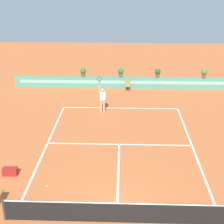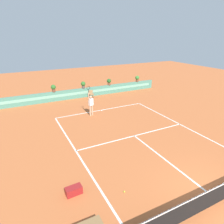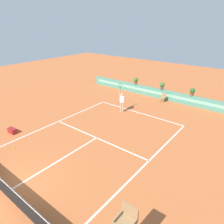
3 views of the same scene
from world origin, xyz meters
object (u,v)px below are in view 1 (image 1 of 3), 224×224
Objects in this scene: tennis_ball_near_baseline at (47,186)px; potted_plant_far_right at (204,73)px; ball_kid_chair at (128,85)px; potted_plant_centre at (121,72)px; potted_plant_right at (158,72)px; gear_bag at (10,171)px; tennis_player at (102,98)px; potted_plant_left at (83,72)px.

tennis_ball_near_baseline is 17.42m from potted_plant_far_right.
ball_kid_chair is 1.17× the size of potted_plant_centre.
potted_plant_right is 1.00× the size of potted_plant_far_right.
potted_plant_far_right is at bearing 0.00° from potted_plant_right.
potted_plant_right is at bearing 58.13° from gear_bag.
potted_plant_far_right reaches higher than ball_kid_chair.
potted_plant_far_right is (12.04, 13.24, 1.23)m from gear_bag.
potted_plant_centre is (-0.59, 0.73, 0.93)m from ball_kid_chair.
gear_bag is 0.27× the size of tennis_player.
ball_kid_chair is 1.33m from potted_plant_centre.
tennis_ball_near_baseline is at bearing -102.72° from potted_plant_centre.
ball_kid_chair is 12.50× the size of tennis_ball_near_baseline.
ball_kid_chair is 1.21× the size of gear_bag.
gear_bag is 14.27m from potted_plant_centre.
tennis_ball_near_baseline is at bearing -24.85° from gear_bag.
potted_plant_left and potted_plant_far_right have the same top height.
tennis_player is 9.17m from tennis_ball_near_baseline.
tennis_player is 9.65m from potted_plant_far_right.
tennis_player reaches higher than tennis_ball_near_baseline.
ball_kid_chair reaches higher than tennis_ball_near_baseline.
gear_bag is 15.64m from potted_plant_right.
potted_plant_far_right is at bearing 54.58° from tennis_ball_near_baseline.
potted_plant_left is at bearing 110.10° from tennis_player.
tennis_player is 3.57× the size of potted_plant_right.
tennis_player is at bearing -102.93° from potted_plant_centre.
tennis_player reaches higher than potted_plant_centre.
potted_plant_far_right is 1.00× the size of potted_plant_centre.
tennis_ball_near_baseline is at bearing -90.25° from potted_plant_left.
potted_plant_right is (6.26, 14.15, 1.38)m from tennis_ball_near_baseline.
potted_plant_right is (2.47, 0.73, 0.93)m from ball_kid_chair.
ball_kid_chair is at bearing -51.14° from potted_plant_centre.
potted_plant_left reaches higher than ball_kid_chair.
potted_plant_right reaches higher than gear_bag.
potted_plant_left is (0.06, 14.15, 1.38)m from tennis_ball_near_baseline.
potted_plant_left is (2.04, 13.24, 1.23)m from gear_bag.
potted_plant_right is (4.27, 5.26, 0.36)m from tennis_player.
potted_plant_centre is at bearing 180.00° from potted_plant_right.
potted_plant_centre is at bearing 180.00° from potted_plant_far_right.
tennis_ball_near_baseline is 0.09× the size of potted_plant_right.
tennis_ball_near_baseline is (-1.99, -8.89, -1.02)m from tennis_player.
tennis_player is at bearing 77.40° from tennis_ball_near_baseline.
ball_kid_chair is 0.33× the size of tennis_player.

